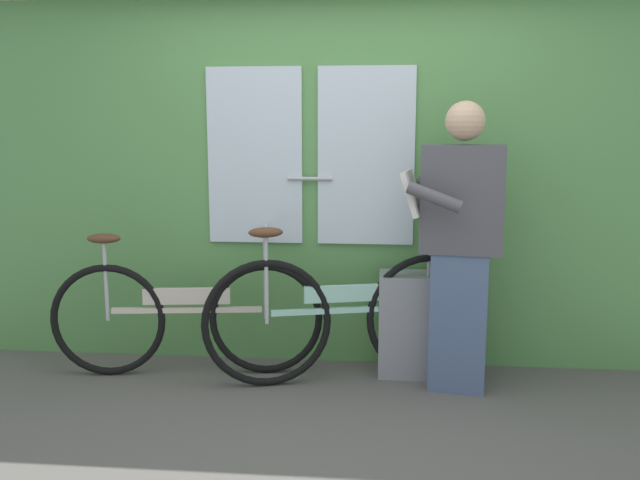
# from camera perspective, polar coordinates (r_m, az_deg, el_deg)

# --- Properties ---
(ground_plane) EXTENTS (5.91, 4.08, 0.04)m
(ground_plane) POSITION_cam_1_polar(r_m,az_deg,el_deg) (3.41, 0.41, -17.24)
(ground_plane) COLOR #56544F
(train_door_wall) EXTENTS (4.91, 0.28, 2.34)m
(train_door_wall) POSITION_cam_1_polar(r_m,az_deg,el_deg) (4.29, 1.80, 5.57)
(train_door_wall) COLOR #56934C
(train_door_wall) RESTS_ON ground_plane
(bicycle_near_door) EXTENTS (1.66, 0.44, 0.91)m
(bicycle_near_door) POSITION_cam_1_polar(r_m,az_deg,el_deg) (4.25, -11.25, -6.28)
(bicycle_near_door) COLOR black
(bicycle_near_door) RESTS_ON ground_plane
(bicycle_leaning_behind) EXTENTS (1.70, 0.59, 0.97)m
(bicycle_leaning_behind) POSITION_cam_1_polar(r_m,az_deg,el_deg) (4.05, 2.35, -6.44)
(bicycle_leaning_behind) COLOR black
(bicycle_leaning_behind) RESTS_ON ground_plane
(passenger_reading_newspaper) EXTENTS (0.60, 0.52, 1.66)m
(passenger_reading_newspaper) POSITION_cam_1_polar(r_m,az_deg,el_deg) (3.90, 11.68, -0.13)
(passenger_reading_newspaper) COLOR slate
(passenger_reading_newspaper) RESTS_ON ground_plane
(trash_bin_by_wall) EXTENTS (0.43, 0.28, 0.63)m
(trash_bin_by_wall) POSITION_cam_1_polar(r_m,az_deg,el_deg) (4.23, 7.90, -7.04)
(trash_bin_by_wall) COLOR gray
(trash_bin_by_wall) RESTS_ON ground_plane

